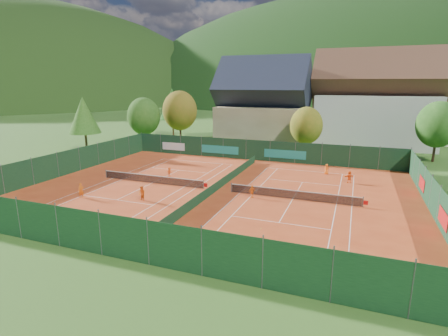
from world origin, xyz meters
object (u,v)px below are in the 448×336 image
player_left_mid (142,194)px  player_left_far (169,172)px  ball_hopper (333,261)px  player_left_near (81,190)px  hotel_block_a (375,104)px  player_right_far_a (327,169)px  chalet (263,108)px  player_right_near (252,192)px  player_right_far_b (349,177)px

player_left_mid → player_left_far: (-1.98, 8.84, -0.14)m
ball_hopper → player_left_near: player_left_near is taller
hotel_block_a → ball_hopper: hotel_block_a is taller
hotel_block_a → player_left_near: bearing=-122.8°
hotel_block_a → player_left_mid: hotel_block_a is taller
player_left_far → player_right_far_a: player_right_far_a is taller
chalet → player_left_far: 27.94m
hotel_block_a → player_right_far_a: size_ratio=16.33×
player_left_far → player_left_mid: bearing=99.5°
chalet → player_right_near: (7.12, -31.02, -5.98)m
player_left_mid → ball_hopper: bearing=-2.8°
player_left_near → player_right_near: bearing=-9.9°
player_left_far → player_right_far_a: 19.48m
hotel_block_a → player_left_mid: 47.44m
chalet → player_right_near: chalet is taller
chalet → player_left_near: size_ratio=10.79×
player_left_near → player_right_far_a: (21.96, 18.17, -0.09)m
player_left_far → player_right_far_b: 21.07m
player_right_far_a → player_left_near: bearing=42.3°
hotel_block_a → player_left_mid: (-21.53, -41.75, -6.64)m
hotel_block_a → ball_hopper: (-3.36, -48.45, -6.83)m
player_right_near → player_right_far_a: bearing=8.7°
ball_hopper → player_right_far_b: (0.34, 20.48, 0.15)m
chalet → hotel_block_a: size_ratio=0.75×
player_left_mid → player_right_near: (9.64, 4.73, -0.10)m
hotel_block_a → player_right_near: size_ratio=16.78×
player_left_mid → player_right_near: player_left_mid is taller
player_left_near → ball_hopper: bearing=-43.2°
chalet → player_right_near: size_ratio=12.59×
chalet → ball_hopper: 45.64m
chalet → player_left_mid: size_ratio=10.93×
player_left_near → player_right_far_a: size_ratio=1.14×
player_left_near → player_left_mid: 6.34m
player_right_far_a → player_right_far_b: 4.14m
player_right_far_a → hotel_block_a: bearing=-100.4°
ball_hopper → player_left_far: player_left_far is taller
player_left_mid → player_right_far_a: player_left_mid is taller
player_right_near → player_right_far_b: (8.86, 9.06, 0.06)m
player_right_near → player_left_mid: bearing=151.5°
player_left_mid → player_left_far: size_ratio=1.24×
player_left_far → player_right_far_b: player_right_far_b is taller
chalet → player_right_far_a: (13.23, -18.86, -5.96)m
ball_hopper → player_right_near: (-8.52, 11.43, 0.09)m
hotel_block_a → player_left_near: size_ratio=14.39×
chalet → player_left_near: 38.49m
player_right_near → chalet: bearing=48.3°
ball_hopper → player_right_near: size_ratio=0.62×
player_left_far → player_right_near: (11.63, -4.11, 0.04)m
ball_hopper → player_right_far_a: size_ratio=0.60×
hotel_block_a → player_right_far_b: (-3.03, -27.96, -6.68)m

